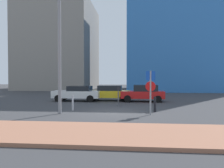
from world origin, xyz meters
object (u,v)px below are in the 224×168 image
object	(u,v)px
parked_car_white	(77,93)
parking_meter	(118,94)
parking_sign_post	(151,87)
traffic_bollard_near	(73,103)
parked_car_yellow	(110,93)
street_lamp	(59,44)
traffic_bollard_mid	(155,104)
parked_car_red	(143,93)

from	to	relation	value
parked_car_white	parking_meter	bearing A→B (deg)	-41.03
parking_sign_post	traffic_bollard_near	distance (m)	5.39
parked_car_yellow	traffic_bollard_near	xyz separation A→B (m)	(-1.74, -6.90, -0.28)
parked_car_yellow	parking_meter	distance (m)	4.47
street_lamp	traffic_bollard_mid	bearing A→B (deg)	12.89
parked_car_white	street_lamp	world-z (taller)	street_lamp
parked_car_red	traffic_bollard_near	size ratio (longest dim) A/B	3.99
parked_car_white	parked_car_red	size ratio (longest dim) A/B	1.13
parked_car_white	traffic_bollard_mid	xyz separation A→B (m)	(6.73, -6.34, -0.27)
parking_meter	traffic_bollard_mid	size ratio (longest dim) A/B	1.55
parking_meter	traffic_bollard_near	world-z (taller)	parking_meter
parked_car_yellow	traffic_bollard_near	bearing A→B (deg)	-104.13
traffic_bollard_near	parked_car_white	bearing A→B (deg)	101.47
parked_car_red	traffic_bollard_mid	xyz separation A→B (m)	(0.51, -6.46, -0.32)
traffic_bollard_mid	parked_car_yellow	bearing A→B (deg)	117.94
parking_sign_post	street_lamp	xyz separation A→B (m)	(-5.51, -0.15, 2.60)
street_lamp	traffic_bollard_near	xyz separation A→B (m)	(0.41, 1.47, -3.75)
parked_car_yellow	parked_car_red	xyz separation A→B (m)	(3.22, -0.57, 0.03)
parked_car_red	traffic_bollard_near	world-z (taller)	parked_car_red
parking_sign_post	traffic_bollard_near	size ratio (longest dim) A/B	2.64
parked_car_white	traffic_bollard_near	bearing A→B (deg)	-78.53
street_lamp	traffic_bollard_near	world-z (taller)	street_lamp
parked_car_white	parked_car_yellow	size ratio (longest dim) A/B	1.08
parking_meter	traffic_bollard_near	bearing A→B (deg)	-138.18
parked_car_white	traffic_bollard_near	xyz separation A→B (m)	(1.26, -6.21, -0.26)
parking_sign_post	parked_car_white	bearing A→B (deg)	130.21
parking_sign_post	traffic_bollard_mid	xyz separation A→B (m)	(0.36, 1.19, -1.16)
parking_sign_post	traffic_bollard_near	xyz separation A→B (m)	(-5.10, 1.32, -1.15)
parked_car_red	traffic_bollard_mid	size ratio (longest dim) A/B	4.05
parked_car_white	parking_meter	size ratio (longest dim) A/B	2.95
parked_car_white	traffic_bollard_mid	size ratio (longest dim) A/B	4.57
parked_car_white	traffic_bollard_near	distance (m)	6.34
parking_meter	parked_car_red	bearing A→B (deg)	61.13
parked_car_yellow	parking_sign_post	world-z (taller)	parking_sign_post
parked_car_red	traffic_bollard_mid	world-z (taller)	parked_car_red
parking_meter	traffic_bollard_near	size ratio (longest dim) A/B	1.52
parked_car_white	parking_sign_post	distance (m)	9.89
parked_car_yellow	street_lamp	xyz separation A→B (m)	(-2.14, -8.37, 3.47)
parking_meter	traffic_bollard_near	xyz separation A→B (m)	(-2.90, -2.59, -0.48)
parking_sign_post	street_lamp	world-z (taller)	street_lamp
traffic_bollard_mid	parking_sign_post	bearing A→B (deg)	-107.05
parking_sign_post	traffic_bollard_mid	world-z (taller)	parking_sign_post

